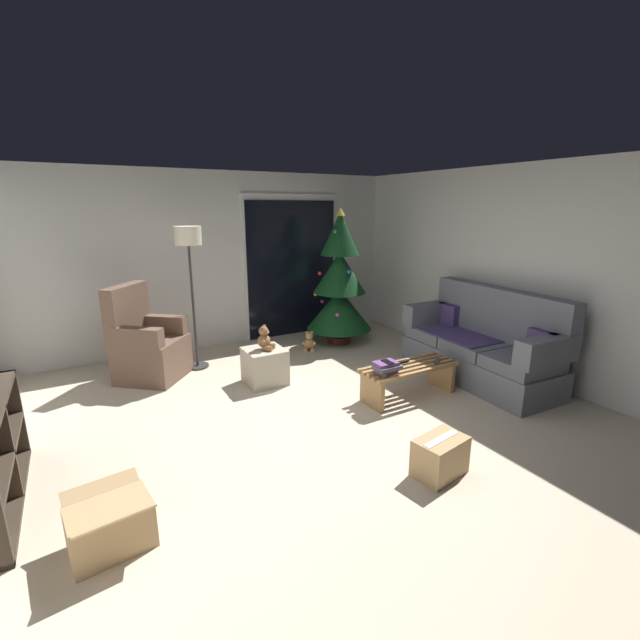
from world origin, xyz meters
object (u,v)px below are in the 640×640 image
(armchair, at_px, (147,346))
(cardboard_box_open_near_shelf, at_px, (111,527))
(coffee_table, at_px, (409,376))
(remote_graphite, at_px, (437,361))
(floor_lamp, at_px, (189,250))
(ottoman, at_px, (264,366))
(couch, at_px, (482,346))
(book_stack, at_px, (386,368))
(cardboard_box_taped_mid_floor, at_px, (440,456))
(teddy_bear_honey_by_tree, at_px, (309,342))
(teddy_bear_chestnut, at_px, (264,339))
(christmas_tree, at_px, (340,285))
(remote_black, at_px, (402,362))
(cell_phone, at_px, (388,362))

(armchair, distance_m, cardboard_box_open_near_shelf, 2.83)
(coffee_table, bearing_deg, remote_graphite, -12.44)
(floor_lamp, distance_m, ottoman, 1.68)
(couch, relative_size, book_stack, 7.57)
(cardboard_box_taped_mid_floor, bearing_deg, cardboard_box_open_near_shelf, 169.28)
(armchair, distance_m, cardboard_box_taped_mid_floor, 3.57)
(remote_graphite, height_order, ottoman, ottoman)
(teddy_bear_honey_by_tree, bearing_deg, ottoman, -142.55)
(floor_lamp, height_order, teddy_bear_chestnut, floor_lamp)
(christmas_tree, bearing_deg, floor_lamp, 179.57)
(cardboard_box_taped_mid_floor, bearing_deg, floor_lamp, 107.67)
(remote_graphite, distance_m, remote_black, 0.39)
(remote_black, distance_m, teddy_bear_honey_by_tree, 1.83)
(couch, bearing_deg, remote_black, 174.01)
(book_stack, bearing_deg, floor_lamp, 123.57)
(christmas_tree, bearing_deg, armchair, -178.85)
(ottoman, bearing_deg, cardboard_box_open_near_shelf, -133.30)
(couch, xyz_separation_m, remote_black, (-1.13, 0.12, -0.03))
(book_stack, xyz_separation_m, cardboard_box_open_near_shelf, (-2.63, -0.71, -0.27))
(remote_black, bearing_deg, cardboard_box_taped_mid_floor, 150.75)
(couch, distance_m, remote_graphite, 0.78)
(remote_graphite, xyz_separation_m, ottoman, (-1.54, 1.20, -0.16))
(cardboard_box_taped_mid_floor, bearing_deg, coffee_table, 58.69)
(remote_graphite, bearing_deg, remote_black, 28.04)
(cell_phone, distance_m, teddy_bear_chestnut, 1.46)
(teddy_bear_chestnut, distance_m, teddy_bear_honey_by_tree, 1.34)
(coffee_table, relative_size, teddy_bear_chestnut, 3.86)
(remote_black, xyz_separation_m, armchair, (-2.34, 1.87, 0.03))
(cell_phone, height_order, cardboard_box_taped_mid_floor, cell_phone)
(book_stack, height_order, cardboard_box_taped_mid_floor, book_stack)
(remote_black, xyz_separation_m, cardboard_box_taped_mid_floor, (-0.71, -1.30, -0.22))
(ottoman, xyz_separation_m, teddy_bear_chestnut, (0.01, -0.01, 0.33))
(remote_graphite, height_order, teddy_bear_honey_by_tree, remote_graphite)
(cardboard_box_open_near_shelf, bearing_deg, book_stack, 15.08)
(cell_phone, height_order, teddy_bear_chestnut, teddy_bear_chestnut)
(couch, relative_size, cardboard_box_taped_mid_floor, 4.42)
(ottoman, xyz_separation_m, cardboard_box_taped_mid_floor, (0.48, -2.33, -0.06))
(couch, xyz_separation_m, floor_lamp, (-2.87, 2.06, 1.11))
(teddy_bear_honey_by_tree, xyz_separation_m, cardboard_box_open_near_shelf, (-2.80, -2.67, 0.03))
(cardboard_box_open_near_shelf, bearing_deg, remote_black, 16.29)
(cell_phone, bearing_deg, christmas_tree, 72.14)
(remote_black, xyz_separation_m, cell_phone, (-0.35, -0.18, 0.12))
(christmas_tree, height_order, teddy_bear_chestnut, christmas_tree)
(teddy_bear_honey_by_tree, bearing_deg, floor_lamp, 174.98)
(coffee_table, height_order, christmas_tree, christmas_tree)
(couch, xyz_separation_m, ottoman, (-2.32, 1.15, -0.19))
(remote_graphite, xyz_separation_m, christmas_tree, (0.05, 2.10, 0.51))
(floor_lamp, height_order, cardboard_box_taped_mid_floor, floor_lamp)
(cardboard_box_open_near_shelf, bearing_deg, couch, 10.38)
(floor_lamp, height_order, cardboard_box_open_near_shelf, floor_lamp)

